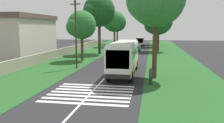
# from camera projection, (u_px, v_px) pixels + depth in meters

# --- Properties ---
(ground) EXTENTS (160.00, 160.00, 0.00)m
(ground) POSITION_uv_depth(u_px,v_px,m) (102.00, 81.00, 23.88)
(ground) COLOR #262628
(grass_verge_left) EXTENTS (120.00, 8.00, 0.04)m
(grass_verge_left) POSITION_uv_depth(u_px,v_px,m) (73.00, 59.00, 39.86)
(grass_verge_left) COLOR #235623
(grass_verge_left) RESTS_ON ground
(grass_verge_right) EXTENTS (120.00, 8.00, 0.04)m
(grass_verge_right) POSITION_uv_depth(u_px,v_px,m) (173.00, 62.00, 37.17)
(grass_verge_right) COLOR #235623
(grass_verge_right) RESTS_ON ground
(centre_line) EXTENTS (110.00, 0.16, 0.01)m
(centre_line) POSITION_uv_depth(u_px,v_px,m) (121.00, 61.00, 38.52)
(centre_line) COLOR silver
(centre_line) RESTS_ON ground
(coach_bus) EXTENTS (11.16, 2.62, 3.73)m
(coach_bus) POSITION_uv_depth(u_px,v_px,m) (124.00, 56.00, 27.02)
(coach_bus) COLOR silver
(coach_bus) RESTS_ON ground
(zebra_crossing) EXTENTS (5.85, 6.80, 0.01)m
(zebra_crossing) POSITION_uv_depth(u_px,v_px,m) (91.00, 93.00, 19.38)
(zebra_crossing) COLOR silver
(zebra_crossing) RESTS_ON ground
(trailing_car_0) EXTENTS (4.30, 1.78, 1.43)m
(trailing_car_0) POSITION_uv_depth(u_px,v_px,m) (116.00, 52.00, 46.42)
(trailing_car_0) COLOR gray
(trailing_car_0) RESTS_ON ground
(trailing_car_1) EXTENTS (4.30, 1.78, 1.43)m
(trailing_car_1) POSITION_uv_depth(u_px,v_px,m) (137.00, 48.00, 53.66)
(trailing_car_1) COLOR #145933
(trailing_car_1) RESTS_ON ground
(trailing_car_2) EXTENTS (4.30, 1.78, 1.43)m
(trailing_car_2) POSITION_uv_depth(u_px,v_px,m) (125.00, 46.00, 59.45)
(trailing_car_2) COLOR gray
(trailing_car_2) RESTS_ON ground
(trailing_minibus_0) EXTENTS (6.00, 2.14, 2.53)m
(trailing_minibus_0) POSITION_uv_depth(u_px,v_px,m) (140.00, 41.00, 69.42)
(trailing_minibus_0) COLOR #BFB299
(trailing_minibus_0) RESTS_ON ground
(roadside_tree_left_0) EXTENTS (7.25, 5.91, 9.98)m
(roadside_tree_left_0) POSITION_uv_depth(u_px,v_px,m) (114.00, 22.00, 65.14)
(roadside_tree_left_0) COLOR brown
(roadside_tree_left_0) RESTS_ON grass_verge_left
(roadside_tree_left_1) EXTENTS (7.74, 6.33, 11.76)m
(roadside_tree_left_1) POSITION_uv_depth(u_px,v_px,m) (99.00, 12.00, 47.01)
(roadside_tree_left_1) COLOR #3D2D1E
(roadside_tree_left_1) RESTS_ON grass_verge_left
(roadside_tree_left_2) EXTENTS (6.96, 5.83, 9.76)m
(roadside_tree_left_2) POSITION_uv_depth(u_px,v_px,m) (117.00, 23.00, 75.18)
(roadside_tree_left_2) COLOR #3D2D1E
(roadside_tree_left_2) RESTS_ON grass_verge_left
(roadside_tree_left_3) EXTENTS (5.35, 4.57, 8.02)m
(roadside_tree_left_3) POSITION_uv_depth(u_px,v_px,m) (81.00, 26.00, 37.55)
(roadside_tree_left_3) COLOR #4C3826
(roadside_tree_left_3) RESTS_ON grass_verge_left
(roadside_tree_right_0) EXTENTS (7.07, 6.25, 9.95)m
(roadside_tree_right_0) POSITION_uv_depth(u_px,v_px,m) (158.00, 21.00, 52.14)
(roadside_tree_right_0) COLOR #3D2D1E
(roadside_tree_right_0) RESTS_ON grass_verge_right
(roadside_tree_right_1) EXTENTS (6.93, 5.71, 9.88)m
(roadside_tree_right_1) POSITION_uv_depth(u_px,v_px,m) (154.00, 23.00, 73.16)
(roadside_tree_right_1) COLOR #3D2D1E
(roadside_tree_right_1) RESTS_ON grass_verge_right
(roadside_tree_right_2) EXTENTS (7.07, 5.96, 9.32)m
(roadside_tree_right_2) POSITION_uv_depth(u_px,v_px,m) (155.00, 24.00, 64.49)
(roadside_tree_right_2) COLOR #4C3826
(roadside_tree_right_2) RESTS_ON grass_verge_right
(roadside_tree_right_3) EXTENTS (7.32, 6.00, 11.32)m
(roadside_tree_right_3) POSITION_uv_depth(u_px,v_px,m) (154.00, 0.00, 24.08)
(roadside_tree_right_3) COLOR #4C3826
(roadside_tree_right_3) RESTS_ON grass_verge_right
(utility_pole) EXTENTS (0.24, 1.40, 8.88)m
(utility_pole) POSITION_uv_depth(u_px,v_px,m) (76.00, 33.00, 30.60)
(utility_pole) COLOR #473828
(utility_pole) RESTS_ON grass_verge_left
(roadside_wall) EXTENTS (70.00, 0.40, 1.49)m
(roadside_wall) POSITION_uv_depth(u_px,v_px,m) (64.00, 52.00, 45.19)
(roadside_wall) COLOR #9E937F
(roadside_wall) RESTS_ON grass_verge_left
(roadside_building) EXTENTS (14.31, 10.04, 7.63)m
(roadside_building) POSITION_uv_depth(u_px,v_px,m) (16.00, 36.00, 42.26)
(roadside_building) COLOR beige
(roadside_building) RESTS_ON ground
(pedestrian) EXTENTS (0.34, 0.34, 1.69)m
(pedestrian) POSITION_uv_depth(u_px,v_px,m) (151.00, 76.00, 21.99)
(pedestrian) COLOR #26262D
(pedestrian) RESTS_ON grass_verge_right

